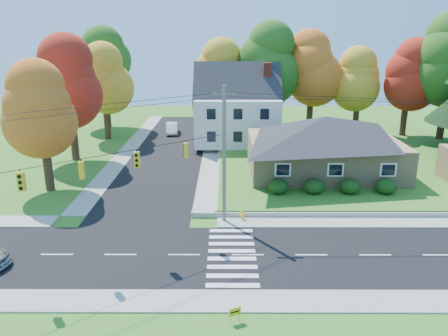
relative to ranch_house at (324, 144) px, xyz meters
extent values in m
plane|color=#3D7923|center=(-8.00, -16.00, -3.27)|extent=(120.00, 120.00, 0.00)
cube|color=black|center=(-8.00, -16.00, -3.26)|extent=(90.00, 8.00, 0.02)
cube|color=black|center=(-16.00, 10.00, -3.25)|extent=(8.00, 44.00, 0.02)
cube|color=#9C9A90|center=(-8.00, -11.00, -3.23)|extent=(90.00, 2.00, 0.08)
cube|color=#9C9A90|center=(-8.00, -21.00, -3.23)|extent=(90.00, 2.00, 0.08)
cube|color=#3D7923|center=(5.00, 5.00, -3.02)|extent=(30.00, 30.00, 0.50)
cube|color=tan|center=(0.00, 0.00, -1.17)|extent=(14.00, 10.00, 3.20)
pyramid|color=#26262B|center=(0.00, 0.00, 1.53)|extent=(14.60, 10.60, 2.20)
cube|color=silver|center=(-8.00, 12.00, 0.03)|extent=(10.00, 8.00, 5.60)
pyramid|color=#26262B|center=(-8.00, 12.00, 4.03)|extent=(10.40, 8.40, 2.40)
cube|color=brown|center=(-4.50, 12.00, 2.03)|extent=(0.90, 0.90, 9.60)
ellipsoid|color=#163A10|center=(-5.00, -6.20, -2.13)|extent=(1.70, 1.70, 1.27)
ellipsoid|color=#163A10|center=(-2.00, -6.20, -2.13)|extent=(1.70, 1.70, 1.27)
ellipsoid|color=#163A10|center=(1.00, -6.20, -2.13)|extent=(1.70, 1.70, 1.27)
ellipsoid|color=#163A10|center=(4.00, -6.20, -2.13)|extent=(1.70, 1.70, 1.27)
cylinder|color=#666059|center=(-9.50, -10.80, 1.73)|extent=(0.26, 0.26, 10.00)
cube|color=#666059|center=(-9.50, -10.80, 6.13)|extent=(1.60, 0.12, 0.12)
cube|color=gold|center=(-20.00, -19.20, 2.68)|extent=(0.34, 0.26, 1.00)
cube|color=gold|center=(-17.50, -17.20, 2.68)|extent=(0.26, 0.34, 1.00)
cube|color=gold|center=(-14.80, -15.05, 2.68)|extent=(0.34, 0.26, 1.00)
cube|color=gold|center=(-12.00, -12.80, 2.68)|extent=(0.26, 0.34, 1.00)
cylinder|color=black|center=(-16.00, -16.00, 3.33)|extent=(13.02, 10.43, 0.04)
cylinder|color=#3F2A19|center=(-10.00, 18.00, -0.07)|extent=(0.80, 0.80, 5.40)
sphere|color=gold|center=(-10.00, 18.00, 3.83)|extent=(6.72, 6.72, 6.72)
sphere|color=gold|center=(-10.00, 18.00, 5.51)|extent=(5.91, 5.91, 5.91)
sphere|color=gold|center=(-10.00, 18.00, 7.19)|extent=(5.11, 5.11, 5.11)
cylinder|color=#3F2A19|center=(-4.00, 17.00, 0.38)|extent=(0.86, 0.86, 6.30)
sphere|color=#2C601A|center=(-4.00, 17.00, 4.93)|extent=(7.84, 7.84, 7.84)
sphere|color=#2C601A|center=(-4.00, 17.00, 6.89)|extent=(6.90, 6.90, 6.90)
sphere|color=#2C601A|center=(-4.00, 17.00, 8.85)|extent=(5.96, 5.96, 5.96)
cylinder|color=#3F2A19|center=(2.00, 18.00, 0.16)|extent=(0.83, 0.83, 5.85)
sphere|color=orange|center=(2.00, 18.00, 4.38)|extent=(7.28, 7.28, 7.28)
sphere|color=orange|center=(2.00, 18.00, 6.20)|extent=(6.41, 6.41, 6.41)
sphere|color=orange|center=(2.00, 18.00, 8.02)|extent=(5.53, 5.53, 5.53)
cylinder|color=#3F2A19|center=(8.00, 17.00, -0.29)|extent=(0.77, 0.77, 4.95)
sphere|color=gold|center=(8.00, 17.00, 3.28)|extent=(6.16, 6.16, 6.16)
sphere|color=gold|center=(8.00, 17.00, 4.82)|extent=(5.42, 5.42, 5.42)
sphere|color=gold|center=(8.00, 17.00, 6.36)|extent=(4.68, 4.68, 4.68)
cylinder|color=#3F2A19|center=(14.00, 16.00, -0.07)|extent=(0.80, 0.80, 5.40)
sphere|color=#A62314|center=(14.00, 16.00, 3.83)|extent=(6.72, 6.72, 6.72)
sphere|color=#A62314|center=(14.00, 16.00, 5.51)|extent=(5.91, 5.91, 5.91)
sphere|color=#A62314|center=(14.00, 16.00, 7.19)|extent=(5.11, 5.11, 5.11)
cylinder|color=#3F2A19|center=(18.00, 14.00, 0.61)|extent=(0.89, 0.89, 6.75)
cylinder|color=#3F2A19|center=(-25.00, -4.00, -0.79)|extent=(0.77, 0.77, 4.95)
sphere|color=orange|center=(-25.00, -4.00, 2.78)|extent=(6.16, 6.16, 6.16)
sphere|color=orange|center=(-25.00, -4.00, 4.32)|extent=(5.42, 5.42, 5.42)
sphere|color=orange|center=(-25.00, -4.00, 5.86)|extent=(4.68, 4.68, 4.68)
cylinder|color=#3F2A19|center=(-26.00, 6.00, -0.34)|extent=(0.83, 0.83, 5.85)
sphere|color=#A62314|center=(-26.00, 6.00, 3.88)|extent=(7.28, 7.28, 7.28)
sphere|color=#A62314|center=(-26.00, 6.00, 5.70)|extent=(6.41, 6.41, 6.41)
sphere|color=#A62314|center=(-26.00, 6.00, 7.52)|extent=(5.53, 5.53, 5.53)
cylinder|color=#3F2A19|center=(-25.00, 16.00, -0.57)|extent=(0.80, 0.80, 5.40)
sphere|color=gold|center=(-25.00, 16.00, 3.33)|extent=(6.72, 6.72, 6.72)
sphere|color=gold|center=(-25.00, 16.00, 5.01)|extent=(5.91, 5.91, 5.91)
sphere|color=gold|center=(-25.00, 16.00, 6.69)|extent=(5.11, 5.11, 5.11)
cylinder|color=#3F2A19|center=(-27.00, 24.00, -0.12)|extent=(0.86, 0.86, 6.30)
sphere|color=#2C601A|center=(-27.00, 24.00, 4.43)|extent=(7.84, 7.84, 7.84)
sphere|color=#2C601A|center=(-27.00, 24.00, 6.39)|extent=(6.90, 6.90, 6.90)
sphere|color=#2C601A|center=(-27.00, 24.00, 8.35)|extent=(5.96, 5.96, 5.96)
imported|color=white|center=(-16.86, 19.09, -2.51)|extent=(2.03, 4.59, 1.47)
cylinder|color=yellow|center=(-8.15, -10.57, -3.22)|extent=(0.32, 0.32, 0.09)
cylinder|color=yellow|center=(-8.15, -10.57, -2.96)|extent=(0.21, 0.21, 0.48)
sphere|color=yellow|center=(-8.15, -10.57, -2.67)|extent=(0.23, 0.23, 0.23)
cylinder|color=yellow|center=(-8.15, -10.57, -2.87)|extent=(0.41, 0.17, 0.11)
cylinder|color=black|center=(-9.17, -22.66, -3.01)|extent=(0.02, 0.02, 0.52)
cylinder|color=black|center=(-8.72, -22.66, -3.01)|extent=(0.02, 0.02, 0.52)
cube|color=yellow|center=(-8.94, -22.66, -2.70)|extent=(0.58, 0.28, 0.41)
camera|label=1|loc=(-9.42, -40.57, 10.00)|focal=35.00mm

